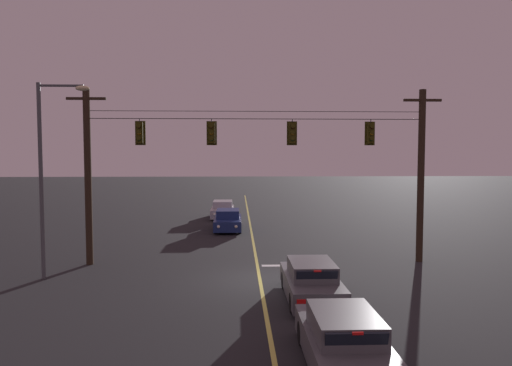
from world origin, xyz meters
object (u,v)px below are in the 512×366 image
car_waiting_near_lane (311,281)px  street_lamp_corner (48,162)px  traffic_light_right_inner (371,133)px  traffic_light_centre (292,133)px  car_oncoming_lead (228,220)px  traffic_light_left_inner (212,133)px  car_waiting_second_near (344,341)px  traffic_light_leftmost (140,133)px  car_oncoming_trailing (223,210)px

car_waiting_near_lane → street_lamp_corner: size_ratio=0.54×
street_lamp_corner → traffic_light_right_inner: bearing=9.8°
traffic_light_centre → car_waiting_near_lane: traffic_light_centre is taller
car_oncoming_lead → street_lamp_corner: 14.54m
traffic_light_left_inner → car_waiting_near_lane: (3.79, -5.58, -5.48)m
traffic_light_centre → car_waiting_second_near: (-0.03, -10.77, -5.48)m
street_lamp_corner → traffic_light_centre: bearing=13.3°
traffic_light_left_inner → car_waiting_near_lane: traffic_light_left_inner is taller
car_waiting_second_near → car_oncoming_lead: bearing=98.9°
traffic_light_left_inner → car_waiting_second_near: 12.65m
traffic_light_centre → traffic_light_right_inner: (3.71, 0.00, 0.00)m
traffic_light_centre → car_oncoming_lead: (-3.23, 9.59, -5.48)m
car_oncoming_lead → traffic_light_leftmost: bearing=-111.9°
car_oncoming_lead → street_lamp_corner: (-7.04, -12.01, 4.17)m
traffic_light_right_inner → car_waiting_second_near: traffic_light_right_inner is taller
traffic_light_right_inner → car_waiting_near_lane: traffic_light_right_inner is taller
traffic_light_left_inner → traffic_light_right_inner: (7.47, 0.00, 0.00)m
traffic_light_leftmost → car_waiting_second_near: size_ratio=0.28×
traffic_light_centre → car_waiting_second_near: bearing=-90.2°
traffic_light_leftmost → car_waiting_near_lane: 10.56m
traffic_light_left_inner → traffic_light_right_inner: size_ratio=1.00×
traffic_light_right_inner → street_lamp_corner: street_lamp_corner is taller
traffic_light_leftmost → car_waiting_near_lane: traffic_light_leftmost is taller
traffic_light_centre → traffic_light_right_inner: bearing=0.0°
traffic_light_leftmost → car_oncoming_lead: traffic_light_leftmost is taller
traffic_light_right_inner → car_oncoming_trailing: size_ratio=0.28×
car_oncoming_lead → car_waiting_second_near: size_ratio=1.02×
car_oncoming_lead → car_waiting_second_near: 20.61m
traffic_light_left_inner → car_waiting_second_near: traffic_light_left_inner is taller
traffic_light_left_inner → car_oncoming_lead: traffic_light_left_inner is taller
traffic_light_leftmost → car_oncoming_trailing: 16.84m
car_waiting_near_lane → car_oncoming_lead: bearing=102.1°
car_waiting_near_lane → car_oncoming_trailing: same height
traffic_light_left_inner → street_lamp_corner: (-6.50, -2.42, -1.31)m
traffic_light_centre → street_lamp_corner: size_ratio=0.15×
traffic_light_centre → car_oncoming_lead: size_ratio=0.28×
car_oncoming_trailing → car_waiting_near_lane: bearing=-79.8°
car_oncoming_trailing → car_waiting_second_near: bearing=-81.9°
traffic_light_leftmost → traffic_light_right_inner: size_ratio=1.00×
car_waiting_near_lane → car_waiting_second_near: 5.19m
car_waiting_near_lane → car_waiting_second_near: (-0.06, -5.19, 0.00)m
traffic_light_leftmost → car_waiting_second_near: 13.99m
car_waiting_near_lane → car_oncoming_trailing: size_ratio=0.98×
car_waiting_second_near → car_oncoming_trailing: bearing=98.1°
car_oncoming_lead → car_oncoming_trailing: same height
traffic_light_left_inner → car_oncoming_trailing: bearing=90.1°
traffic_light_centre → car_oncoming_trailing: traffic_light_centre is taller
car_waiting_near_lane → car_oncoming_lead: (-3.26, 15.17, -0.00)m
traffic_light_centre → traffic_light_leftmost: bearing=180.0°
car_oncoming_lead → car_waiting_second_near: bearing=-81.1°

